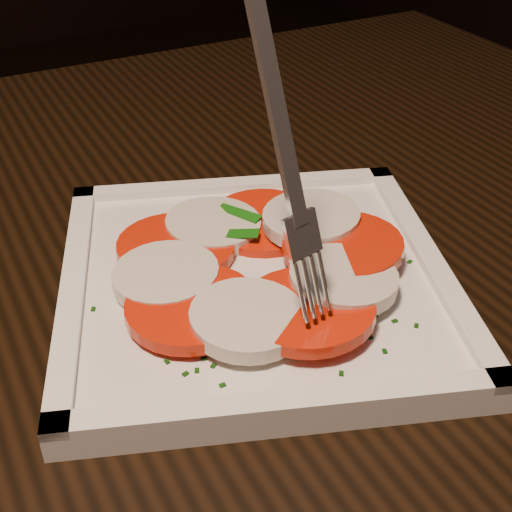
% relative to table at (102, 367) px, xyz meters
% --- Properties ---
extents(table, '(1.26, 0.90, 0.75)m').
position_rel_table_xyz_m(table, '(0.00, 0.00, 0.00)').
color(table, black).
rests_on(table, ground).
extents(plate, '(0.33, 0.33, 0.01)m').
position_rel_table_xyz_m(plate, '(0.08, -0.09, 0.11)').
color(plate, white).
rests_on(plate, table).
extents(caprese_salad, '(0.21, 0.20, 0.03)m').
position_rel_table_xyz_m(caprese_salad, '(0.08, -0.09, 0.12)').
color(caprese_salad, red).
rests_on(caprese_salad, plate).
extents(fork, '(0.04, 0.07, 0.19)m').
position_rel_table_xyz_m(fork, '(0.07, -0.13, 0.23)').
color(fork, white).
rests_on(fork, caprese_salad).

